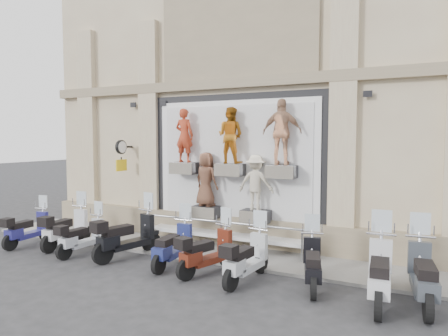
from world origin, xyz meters
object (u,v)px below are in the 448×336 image
Objects in this scene: scooter_a at (28,222)px; scooter_j at (424,263)px; scooter_d at (128,227)px; scooter_e at (173,237)px; guard_rail at (221,237)px; scooter_g at (247,248)px; scooter_c at (83,229)px; clock_sign_bracket at (121,152)px; scooter_h at (313,254)px; scooter_f at (208,242)px; scooter_b at (67,220)px; scooter_i at (380,260)px.

scooter_a is 10.70m from scooter_j.
scooter_e is at bearing 14.42° from scooter_d.
guard_rail is 2.32m from scooter_g.
scooter_g is at bearing 4.37° from scooter_c.
clock_sign_bracket reaches higher than scooter_j.
scooter_h is (8.56, 0.31, 0.03)m from scooter_a.
scooter_a is at bearing -159.93° from scooter_f.
scooter_e is (5.05, 0.24, 0.03)m from scooter_a.
scooter_h is 0.88× the size of scooter_j.
clock_sign_bracket is 0.54× the size of scooter_g.
scooter_h reaches higher than scooter_a.
scooter_j is (3.54, 0.29, 0.08)m from scooter_g.
scooter_b is 2.37m from scooter_d.
scooter_b is at bearing 13.59° from scooter_a.
scooter_b is 0.94× the size of scooter_j.
guard_rail is at bearing 124.56° from scooter_f.
scooter_j is (5.05, -1.45, 0.38)m from guard_rail.
clock_sign_bracket is 0.57× the size of scooter_a.
scooter_f is 3.84m from scooter_i.
scooter_f is (0.46, -1.64, 0.30)m from guard_rail.
scooter_d reaches higher than scooter_f.
scooter_h is at bearing -26.48° from guard_rail.
guard_rail is at bearing 13.71° from scooter_a.
scooter_i reaches higher than scooter_g.
scooter_h is at bearing 173.76° from scooter_j.
scooter_f is at bearing -25.80° from clock_sign_bracket.
scooter_a is at bearing 176.58° from scooter_i.
scooter_j is (10.69, 0.31, 0.13)m from scooter_a.
scooter_f reaches higher than scooter_c.
scooter_h is at bearing 18.48° from scooter_g.
scooter_g is at bearing -3.43° from scooter_a.
scooter_g is 2.79m from scooter_i.
scooter_g is at bearing 13.53° from scooter_f.
scooter_j is (0.75, 0.28, -0.02)m from scooter_i.
scooter_a is 0.94× the size of scooter_g.
scooter_b reaches higher than scooter_a.
clock_sign_bracket is at bearing 161.40° from scooter_i.
clock_sign_bracket is at bearing 173.16° from guard_rail.
scooter_g is (2.10, -0.22, 0.01)m from scooter_e.
guard_rail is 4.57m from clock_sign_bracket.
scooter_f is (2.53, -0.16, -0.10)m from scooter_d.
scooter_f is 1.01× the size of scooter_h.
scooter_g is at bearing 176.31° from scooter_h.
scooter_d is at bearing -164.68° from scooter_f.
scooter_i is (8.19, -2.20, -1.93)m from clock_sign_bracket.
scooter_g is at bearing -49.13° from guard_rail.
guard_rail is 4.66m from scooter_b.
scooter_b is 1.06× the size of scooter_h.
scooter_a is 8.57m from scooter_h.
scooter_g reaches higher than guard_rail.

